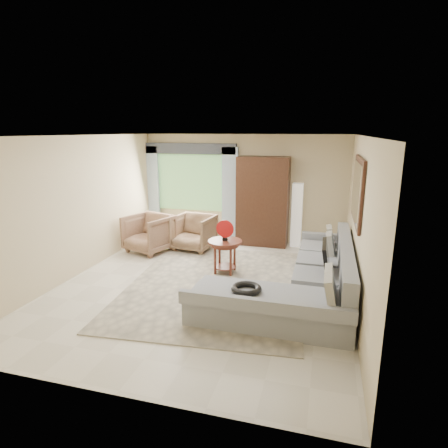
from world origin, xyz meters
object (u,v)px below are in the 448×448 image
(coffee_table, at_px, (225,256))
(armoire, at_px, (263,201))
(sectional_sofa, at_px, (307,284))
(tv_screen, at_px, (326,258))
(potted_plant, at_px, (162,228))
(floor_lamp, at_px, (297,215))
(armchair_left, at_px, (149,233))
(armchair_right, at_px, (194,232))

(coffee_table, relative_size, armoire, 0.31)
(sectional_sofa, height_order, armoire, armoire)
(tv_screen, distance_m, potted_plant, 4.81)
(tv_screen, bearing_deg, coffee_table, 159.29)
(tv_screen, relative_size, armoire, 0.35)
(sectional_sofa, relative_size, floor_lamp, 2.31)
(armoire, bearing_deg, floor_lamp, 4.29)
(coffee_table, xyz_separation_m, armoire, (0.36, 2.09, 0.71))
(coffee_table, bearing_deg, armoire, 80.23)
(sectional_sofa, bearing_deg, armchair_left, 155.42)
(armoire, distance_m, floor_lamp, 0.86)
(potted_plant, relative_size, armoire, 0.25)
(sectional_sofa, relative_size, coffee_table, 5.30)
(armchair_right, xyz_separation_m, armoire, (1.45, 0.84, 0.65))
(armchair_left, height_order, armoire, armoire)
(armchair_left, xyz_separation_m, armchair_right, (0.92, 0.41, -0.02))
(sectional_sofa, bearing_deg, tv_screen, 21.97)
(potted_plant, height_order, floor_lamp, floor_lamp)
(tv_screen, relative_size, armchair_left, 0.80)
(coffee_table, distance_m, armchair_right, 1.66)
(armchair_left, xyz_separation_m, armoire, (2.38, 1.25, 0.63))
(tv_screen, distance_m, armoire, 3.18)
(armchair_left, height_order, potted_plant, armchair_left)
(potted_plant, bearing_deg, armoire, 4.63)
(sectional_sofa, height_order, coffee_table, sectional_sofa)
(tv_screen, height_order, armchair_left, tv_screen)
(armchair_right, height_order, armoire, armoire)
(floor_lamp, bearing_deg, armoire, -175.71)
(tv_screen, relative_size, floor_lamp, 0.49)
(armchair_right, height_order, potted_plant, armchair_right)
(armchair_right, bearing_deg, coffee_table, -41.82)
(tv_screen, relative_size, armchair_right, 0.83)
(sectional_sofa, distance_m, floor_lamp, 3.03)
(potted_plant, bearing_deg, sectional_sofa, -35.56)
(armoire, bearing_deg, tv_screen, -61.73)
(tv_screen, height_order, floor_lamp, floor_lamp)
(armchair_left, distance_m, armoire, 2.76)
(armoire, bearing_deg, potted_plant, -175.37)
(armoire, bearing_deg, coffee_table, -99.77)
(tv_screen, relative_size, potted_plant, 1.39)
(floor_lamp, bearing_deg, potted_plant, -175.45)
(armchair_right, height_order, floor_lamp, floor_lamp)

